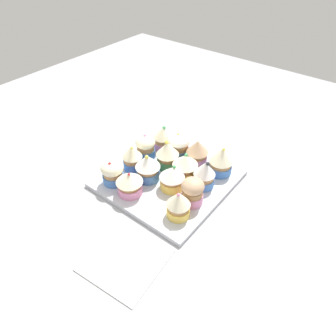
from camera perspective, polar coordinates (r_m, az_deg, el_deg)
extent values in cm
cube|color=#9E9EA3|center=(84.99, 0.00, -2.94)|extent=(180.00, 180.00, 3.00)
cube|color=silver|center=(83.58, 0.00, -1.89)|extent=(30.91, 30.91, 1.20)
cylinder|color=#EFC651|center=(72.90, 1.87, -7.94)|extent=(5.39, 5.39, 2.21)
cylinder|color=#AD7F51|center=(71.60, 1.90, -7.00)|extent=(4.80, 4.80, 1.33)
cone|color=#F4EDC6|center=(69.81, 1.95, -5.61)|extent=(5.58, 5.58, 3.63)
sphere|color=pink|center=(68.24, 1.90, -4.91)|extent=(0.75, 0.75, 0.75)
cylinder|color=pink|center=(75.79, 4.40, -5.48)|extent=(5.23, 5.23, 2.62)
cylinder|color=#AD7F51|center=(74.35, 4.48, -4.37)|extent=(4.94, 4.94, 1.48)
ellipsoid|color=tan|center=(73.06, 4.55, -3.32)|extent=(5.49, 5.49, 3.76)
cylinder|color=#477AC6|center=(80.33, 6.51, -2.55)|extent=(5.26, 5.26, 2.43)
cylinder|color=#AD7F51|center=(79.03, 6.61, -1.50)|extent=(4.87, 4.87, 1.50)
cone|color=white|center=(77.37, 6.75, -0.08)|extent=(5.50, 5.50, 3.62)
sphere|color=#333338|center=(76.22, 7.27, 0.78)|extent=(0.97, 0.97, 0.97)
cylinder|color=#477AC6|center=(84.89, 9.43, -0.08)|extent=(6.16, 6.16, 2.57)
cylinder|color=#AD7F51|center=(83.69, 9.57, 0.92)|extent=(5.75, 5.75, 1.25)
cone|color=#F4EDC6|center=(82.09, 9.76, 2.35)|extent=(6.35, 6.35, 4.00)
sphere|color=#EAD64C|center=(80.90, 10.13, 3.33)|extent=(0.79, 0.79, 0.79)
cylinder|color=#EFC651|center=(79.33, 0.72, -2.87)|extent=(6.02, 6.02, 2.47)
cylinder|color=#AD7F51|center=(78.15, 0.73, -1.93)|extent=(5.54, 5.54, 1.03)
cone|color=white|center=(76.79, 0.74, -0.79)|extent=(6.40, 6.40, 3.09)
sphere|color=#4CB266|center=(76.15, 1.14, 0.19)|extent=(0.92, 0.92, 0.92)
cylinder|color=#EFC651|center=(82.75, 3.08, -0.80)|extent=(6.03, 6.03, 2.43)
cylinder|color=#AD7F51|center=(81.51, 3.12, 0.22)|extent=(5.59, 5.59, 1.42)
cone|color=#F4EDC6|center=(80.12, 3.18, 1.44)|extent=(6.73, 6.73, 3.01)
sphere|color=#4CB266|center=(79.55, 3.31, 2.36)|extent=(0.95, 0.95, 0.95)
cylinder|color=pink|center=(86.95, 5.22, 1.57)|extent=(5.65, 5.65, 2.77)
cylinder|color=#AD7F51|center=(85.75, 5.30, 2.59)|extent=(5.37, 5.37, 1.14)
cone|color=tan|center=(84.33, 5.40, 3.88)|extent=(6.04, 6.04, 3.65)
cylinder|color=pink|center=(78.58, -6.90, -3.84)|extent=(6.11, 6.11, 2.29)
cylinder|color=#AD7F51|center=(77.35, -7.00, -2.87)|extent=(5.40, 5.40, 1.33)
cone|color=#F4EDC6|center=(75.97, -7.13, -1.73)|extent=(6.68, 6.68, 2.81)
sphere|color=red|center=(74.85, -7.14, -1.15)|extent=(0.66, 0.66, 0.66)
cylinder|color=#477AC6|center=(82.00, -3.63, -1.17)|extent=(6.03, 6.03, 2.66)
cylinder|color=#AD7F51|center=(80.70, -3.69, -0.11)|extent=(5.43, 5.43, 1.34)
cone|color=white|center=(79.18, -3.76, 1.22)|extent=(6.47, 6.47, 3.45)
sphere|color=#EAD64C|center=(78.02, -3.93, 2.02)|extent=(0.96, 0.96, 0.96)
cylinder|color=#4C9E6B|center=(85.58, -0.09, 1.01)|extent=(5.76, 5.76, 2.72)
cylinder|color=#AD7F51|center=(84.29, -0.09, 2.10)|extent=(5.26, 5.26, 1.43)
cone|color=#F4EDC6|center=(82.71, -0.09, 3.53)|extent=(6.18, 6.18, 3.80)
sphere|color=#EAD64C|center=(81.98, -0.24, 4.65)|extent=(1.12, 1.12, 1.12)
cylinder|color=#477AC6|center=(89.43, 1.92, 2.95)|extent=(5.92, 5.92, 2.71)
cylinder|color=#AD7F51|center=(88.15, 1.95, 4.07)|extent=(5.51, 5.51, 1.60)
ellipsoid|color=white|center=(87.07, 1.98, 5.06)|extent=(6.30, 6.30, 3.54)
sphere|color=#EAD64C|center=(86.48, 1.86, 6.10)|extent=(0.88, 0.88, 0.88)
cylinder|color=#477AC6|center=(82.10, -9.89, -1.85)|extent=(5.45, 5.45, 2.43)
cylinder|color=#AD7F51|center=(80.93, -10.03, -0.91)|extent=(4.84, 4.84, 1.14)
ellipsoid|color=#F4EDC6|center=(79.86, -10.17, 0.00)|extent=(5.85, 5.85, 3.72)
sphere|color=red|center=(78.49, -10.56, 0.76)|extent=(0.88, 0.88, 0.88)
cylinder|color=#477AC6|center=(85.68, -6.36, 0.67)|extent=(5.21, 5.21, 2.48)
cylinder|color=#AD7F51|center=(84.47, -6.46, 1.69)|extent=(4.87, 4.87, 1.42)
cone|color=#F4EDC6|center=(83.00, -6.58, 3.00)|extent=(5.38, 5.38, 3.41)
sphere|color=#EAD64C|center=(81.52, -6.61, 3.61)|extent=(0.73, 0.73, 0.73)
cylinder|color=#477AC6|center=(89.17, -4.04, 2.73)|extent=(5.20, 5.20, 2.70)
cylinder|color=#AD7F51|center=(87.96, -4.09, 3.78)|extent=(4.90, 4.90, 1.36)
ellipsoid|color=#F4EDC6|center=(86.96, -4.15, 4.69)|extent=(5.54, 5.54, 3.46)
sphere|color=pink|center=(86.62, -4.21, 5.81)|extent=(1.00, 1.00, 1.00)
cylinder|color=pink|center=(92.65, -0.94, 4.31)|extent=(5.42, 5.42, 2.32)
cylinder|color=#AD7F51|center=(91.58, -0.95, 5.25)|extent=(5.07, 5.07, 1.40)
cone|color=#F4EDC6|center=(90.29, -0.97, 6.45)|extent=(5.47, 5.47, 3.20)
sphere|color=#4CB266|center=(89.78, -0.72, 7.34)|extent=(1.05, 1.05, 1.05)
cube|color=white|center=(68.01, -7.76, -16.16)|extent=(16.53, 16.52, 0.60)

